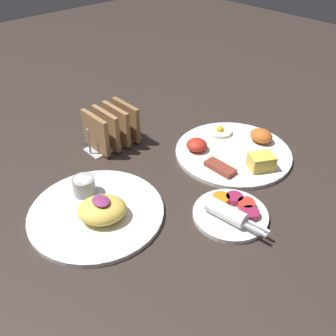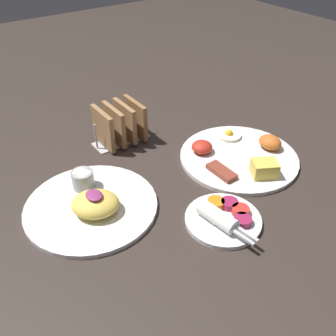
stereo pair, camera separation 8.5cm
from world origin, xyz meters
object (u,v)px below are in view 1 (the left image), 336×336
plate_foreground (97,209)px  toast_rack (112,128)px  plate_breakfast (234,151)px  plate_condiments (231,212)px

plate_foreground → toast_rack: (-0.20, 0.18, 0.03)m
toast_rack → plate_foreground: bearing=-42.8°
plate_breakfast → plate_condiments: bearing=-52.6°
toast_rack → plate_breakfast: bearing=38.7°
plate_foreground → toast_rack: toast_rack is taller
plate_condiments → toast_rack: 0.39m
plate_breakfast → toast_rack: bearing=-141.3°
plate_condiments → plate_foreground: 0.27m
plate_condiments → toast_rack: toast_rack is taller
plate_condiments → plate_foreground: bearing=-134.0°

